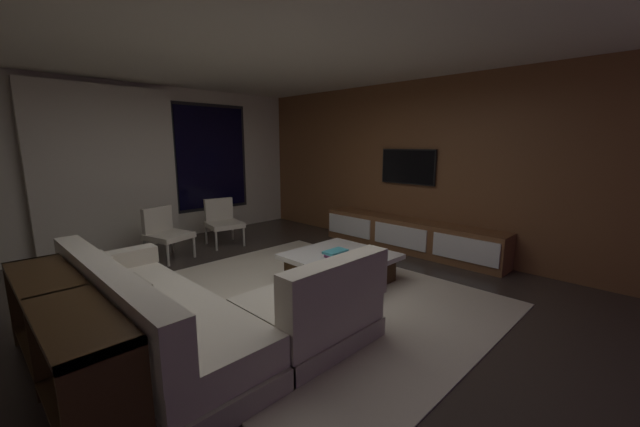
# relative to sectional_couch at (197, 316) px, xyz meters

# --- Properties ---
(floor) EXTENTS (9.20, 9.20, 0.00)m
(floor) POSITION_rel_sectional_couch_xyz_m (1.00, 0.20, -0.29)
(floor) COLOR #332B26
(back_wall_with_window) EXTENTS (6.60, 0.30, 2.70)m
(back_wall_with_window) POSITION_rel_sectional_couch_xyz_m (0.94, 3.82, 1.05)
(back_wall_with_window) COLOR beige
(back_wall_with_window) RESTS_ON floor
(media_wall) EXTENTS (0.12, 7.80, 2.70)m
(media_wall) POSITION_rel_sectional_couch_xyz_m (4.06, 0.20, 1.06)
(media_wall) COLOR brown
(media_wall) RESTS_ON floor
(ceiling) EXTENTS (8.20, 8.20, 0.00)m
(ceiling) POSITION_rel_sectional_couch_xyz_m (1.00, 0.20, 2.41)
(ceiling) COLOR beige
(area_rug) EXTENTS (3.20, 3.80, 0.01)m
(area_rug) POSITION_rel_sectional_couch_xyz_m (1.35, 0.10, -0.28)
(area_rug) COLOR beige
(area_rug) RESTS_ON floor
(sectional_couch) EXTENTS (1.98, 2.50, 0.82)m
(sectional_couch) POSITION_rel_sectional_couch_xyz_m (0.00, 0.00, 0.00)
(sectional_couch) COLOR #B1A997
(sectional_couch) RESTS_ON floor
(coffee_table) EXTENTS (1.16, 1.16, 0.36)m
(coffee_table) POSITION_rel_sectional_couch_xyz_m (2.00, 0.16, -0.10)
(coffee_table) COLOR #362210
(coffee_table) RESTS_ON floor
(book_stack_on_coffee_table) EXTENTS (0.30, 0.20, 0.09)m
(book_stack_on_coffee_table) POSITION_rel_sectional_couch_xyz_m (1.87, 0.13, 0.11)
(book_stack_on_coffee_table) COLOR #BE5394
(book_stack_on_coffee_table) RESTS_ON coffee_table
(accent_chair_near_window) EXTENTS (0.63, 0.65, 0.78)m
(accent_chair_near_window) POSITION_rel_sectional_couch_xyz_m (1.90, 2.79, 0.14)
(accent_chair_near_window) COLOR #B2ADA0
(accent_chair_near_window) RESTS_ON floor
(accent_chair_by_curtain) EXTENTS (0.67, 0.69, 0.78)m
(accent_chair_by_curtain) POSITION_rel_sectional_couch_xyz_m (0.86, 2.68, 0.14)
(accent_chair_by_curtain) COLOR #B2ADA0
(accent_chair_by_curtain) RESTS_ON floor
(media_console) EXTENTS (0.46, 3.10, 0.52)m
(media_console) POSITION_rel_sectional_couch_xyz_m (3.78, 0.26, -0.04)
(media_console) COLOR brown
(media_console) RESTS_ON floor
(mounted_tv) EXTENTS (0.05, 0.97, 0.56)m
(mounted_tv) POSITION_rel_sectional_couch_xyz_m (3.96, 0.45, 1.06)
(mounted_tv) COLOR black
(console_table_behind_couch) EXTENTS (0.40, 2.10, 0.74)m
(console_table_behind_couch) POSITION_rel_sectional_couch_xyz_m (-0.91, 0.13, 0.12)
(console_table_behind_couch) COLOR #362210
(console_table_behind_couch) RESTS_ON floor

